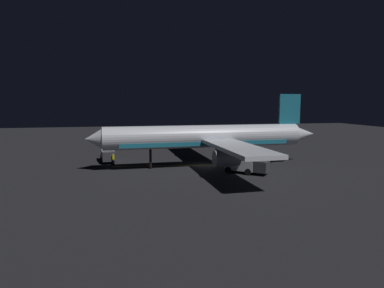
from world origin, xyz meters
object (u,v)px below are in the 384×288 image
at_px(ground_crew_worker, 113,159).
at_px(traffic_cone_near_right, 149,166).
at_px(airliner, 209,138).
at_px(baggage_truck, 108,154).
at_px(traffic_cone_near_left, 147,165).
at_px(catering_truck, 245,164).

distance_m(ground_crew_worker, traffic_cone_near_right, 6.29).
height_order(airliner, traffic_cone_near_right, airliner).
bearing_deg(baggage_truck, traffic_cone_near_left, -133.59).
xyz_separation_m(catering_truck, traffic_cone_near_left, (8.03, 12.77, -1.06)).
distance_m(airliner, traffic_cone_near_right, 10.03).
relative_size(traffic_cone_near_left, traffic_cone_near_right, 1.00).
distance_m(airliner, catering_truck, 7.72).
bearing_deg(airliner, traffic_cone_near_right, 83.47).
height_order(baggage_truck, ground_crew_worker, baggage_truck).
height_order(catering_truck, ground_crew_worker, catering_truck).
bearing_deg(baggage_truck, airliner, -116.16).
xyz_separation_m(baggage_truck, traffic_cone_near_left, (-5.60, -5.89, -0.97)).
xyz_separation_m(airliner, traffic_cone_near_left, (1.87, 9.32, -4.17)).
distance_m(airliner, traffic_cone_near_left, 10.38).
height_order(baggage_truck, traffic_cone_near_right, baggage_truck).
bearing_deg(airliner, catering_truck, -150.77).
relative_size(baggage_truck, traffic_cone_near_right, 10.15).
xyz_separation_m(ground_crew_worker, traffic_cone_near_right, (-3.37, -5.27, -0.64)).
bearing_deg(traffic_cone_near_right, ground_crew_worker, 57.43).
relative_size(catering_truck, traffic_cone_near_left, 10.50).
relative_size(airliner, catering_truck, 6.26).
relative_size(ground_crew_worker, traffic_cone_near_left, 3.16).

